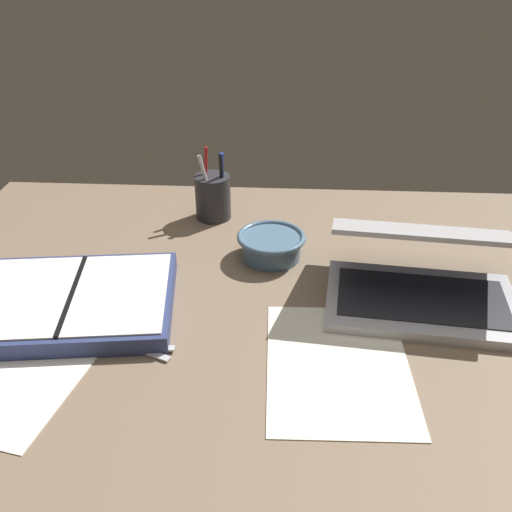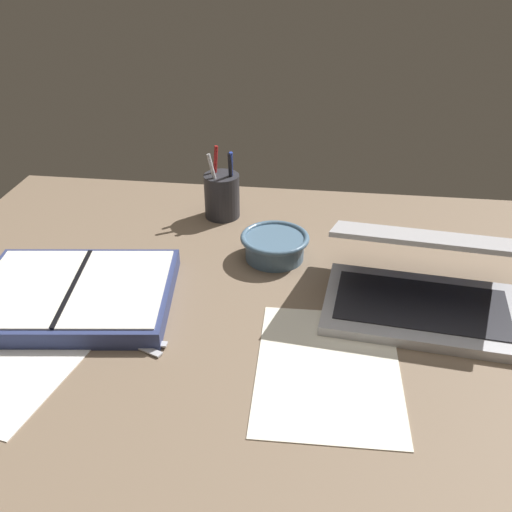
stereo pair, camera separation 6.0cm
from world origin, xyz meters
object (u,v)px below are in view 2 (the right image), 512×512
at_px(planner, 75,294).
at_px(scissors, 105,337).
at_px(bowl, 275,245).
at_px(laptop, 423,284).
at_px(pen_cup, 222,195).

distance_m(planner, scissors, 0.13).
relative_size(bowl, scissors, 0.94).
height_order(laptop, scissors, laptop).
relative_size(pen_cup, scissors, 1.10).
xyz_separation_m(planner, scissors, (0.09, -0.09, -0.01)).
distance_m(pen_cup, scissors, 0.47).
height_order(laptop, planner, laptop).
bearing_deg(bowl, planner, -149.32).
height_order(laptop, pen_cup, pen_cup).
bearing_deg(scissors, bowl, 60.47).
bearing_deg(scissors, planner, 144.26).
xyz_separation_m(pen_cup, planner, (-0.19, -0.36, -0.03)).
height_order(pen_cup, planner, pen_cup).
height_order(pen_cup, scissors, pen_cup).
height_order(bowl, pen_cup, pen_cup).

